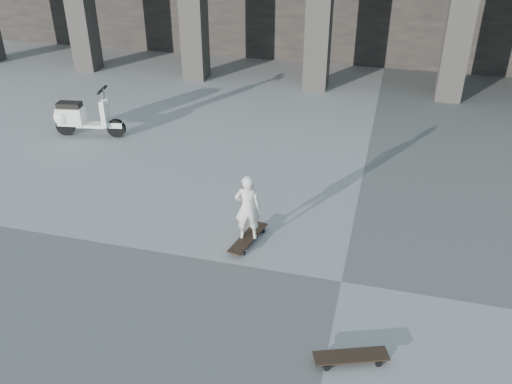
% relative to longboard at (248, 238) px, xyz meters
% --- Properties ---
extents(ground, '(90.00, 90.00, 0.00)m').
position_rel_longboard_xyz_m(ground, '(1.57, -0.62, -0.08)').
color(ground, '#50504E').
rests_on(ground, ground).
extents(longboard, '(0.42, 1.01, 0.10)m').
position_rel_longboard_xyz_m(longboard, '(0.00, 0.00, 0.00)').
color(longboard, black).
rests_on(longboard, ground).
extents(skateboard_spare, '(0.92, 0.52, 0.11)m').
position_rel_longboard_xyz_m(skateboard_spare, '(1.86, -2.11, 0.00)').
color(skateboard_spare, black).
rests_on(skateboard_spare, ground).
extents(child, '(0.45, 0.35, 1.10)m').
position_rel_longboard_xyz_m(child, '(0.00, -0.00, 0.57)').
color(child, beige).
rests_on(child, longboard).
extents(scooter, '(1.62, 0.64, 1.13)m').
position_rel_longboard_xyz_m(scooter, '(-4.88, 3.15, 0.37)').
color(scooter, black).
rests_on(scooter, ground).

